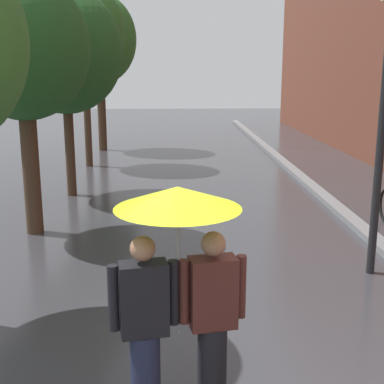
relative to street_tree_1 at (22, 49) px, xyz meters
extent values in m
cube|color=slate|center=(6.25, 4.27, -3.33)|extent=(0.30, 36.00, 0.12)
cylinder|color=#473323|center=(0.00, 0.00, -2.16)|extent=(0.31, 0.31, 2.45)
ellipsoid|color=#235623|center=(0.00, 0.00, 0.04)|extent=(2.38, 2.38, 2.58)
cylinder|color=#473323|center=(0.09, 3.08, -2.20)|extent=(0.23, 0.23, 2.37)
ellipsoid|color=#235623|center=(0.09, 3.08, 0.09)|extent=(2.73, 2.73, 2.94)
cylinder|color=#473323|center=(-0.16, 7.18, -1.79)|extent=(0.22, 0.22, 3.19)
ellipsoid|color=#2D6628|center=(-0.16, 7.18, 0.86)|extent=(2.59, 2.59, 2.82)
cylinder|color=#473323|center=(-0.20, 10.71, -1.91)|extent=(0.32, 0.32, 2.95)
ellipsoid|color=#2D6628|center=(-0.20, 10.71, 0.82)|extent=(2.81, 2.81, 3.34)
cylinder|color=#1E233D|center=(2.44, -5.53, -2.97)|extent=(0.26, 0.26, 0.84)
cube|color=black|center=(2.44, -5.53, -2.23)|extent=(0.43, 0.29, 0.63)
sphere|color=#9E7051|center=(2.44, -5.53, -1.79)|extent=(0.21, 0.21, 0.21)
cylinder|color=black|center=(2.19, -5.58, -2.20)|extent=(0.09, 0.09, 0.57)
cylinder|color=black|center=(2.68, -5.48, -2.20)|extent=(0.09, 0.09, 0.57)
cylinder|color=black|center=(3.02, -5.41, -2.97)|extent=(0.26, 0.26, 0.84)
cube|color=#4C231E|center=(3.02, -5.41, -2.23)|extent=(0.43, 0.29, 0.63)
sphere|color=#9E7051|center=(3.02, -5.41, -1.80)|extent=(0.21, 0.21, 0.21)
cylinder|color=#4C231E|center=(2.77, -5.46, -2.20)|extent=(0.09, 0.09, 0.57)
cylinder|color=#4C231E|center=(3.27, -5.37, -2.20)|extent=(0.09, 0.09, 0.57)
cylinder|color=#9E9EA3|center=(2.73, -5.45, -2.02)|extent=(0.02, 0.02, 1.13)
cone|color=#BCE019|center=(2.73, -5.45, -1.39)|extent=(1.05, 1.05, 0.18)
cylinder|color=black|center=(5.65, -2.19, -1.42)|extent=(0.12, 0.12, 3.94)
camera|label=1|loc=(2.73, -9.50, -0.40)|focal=48.24mm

